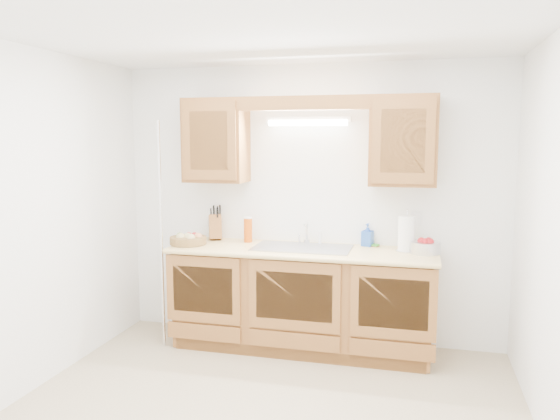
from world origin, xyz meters
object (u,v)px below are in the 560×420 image
(knife_block, at_px, (215,227))
(paper_towel, at_px, (407,234))
(fruit_basket, at_px, (188,239))
(apple_bowl, at_px, (425,246))

(knife_block, distance_m, paper_towel, 1.76)
(paper_towel, bearing_deg, fruit_basket, -175.29)
(fruit_basket, bearing_deg, knife_block, 62.61)
(fruit_basket, bearing_deg, paper_towel, 4.71)
(paper_towel, relative_size, apple_bowl, 1.28)
(apple_bowl, bearing_deg, paper_towel, 169.12)
(apple_bowl, bearing_deg, knife_block, 175.25)
(fruit_basket, relative_size, paper_towel, 1.02)
(fruit_basket, xyz_separation_m, paper_towel, (1.91, 0.16, 0.10))
(apple_bowl, bearing_deg, fruit_basket, -176.46)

